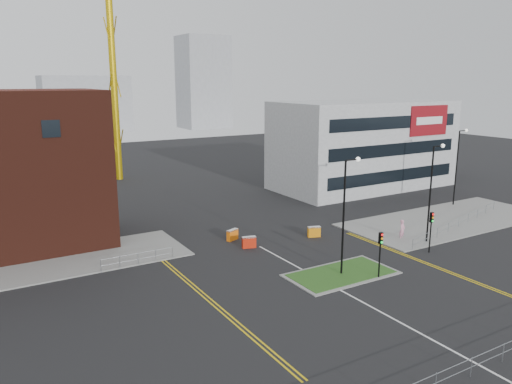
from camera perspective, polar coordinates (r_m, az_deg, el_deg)
ground at (r=33.49m, az=16.17°, el=-14.14°), size 200.00×200.00×0.00m
pavement_left at (r=44.54m, az=-26.11°, el=-8.03°), size 28.00×8.00×0.12m
pavement_right at (r=57.84m, az=21.05°, el=-2.97°), size 24.00×10.00×0.12m
island_kerb at (r=39.97m, az=9.72°, el=-9.23°), size 8.60×4.60×0.08m
grass_island at (r=39.96m, az=9.72°, el=-9.20°), size 8.00×4.00×0.12m
office_block at (r=71.56m, az=12.13°, el=5.33°), size 25.00×12.20×12.00m
streetlamp_island at (r=38.44m, az=10.26°, el=-1.70°), size 1.46×0.36×9.18m
streetlamp_right_near at (r=48.27m, az=19.52°, el=0.70°), size 1.46×0.36×9.18m
streetlamp_right_far at (r=63.99m, az=22.10°, el=3.30°), size 1.46×0.36×9.18m
traffic_light_island at (r=39.01m, az=14.04°, el=-6.03°), size 0.28×0.33×3.65m
traffic_light_right at (r=46.01m, az=19.40°, el=-3.51°), size 0.28×0.33×3.65m
railing_front at (r=29.93m, az=24.99°, el=-16.60°), size 24.05×0.05×1.10m
railing_left at (r=42.06m, az=-13.34°, el=-7.24°), size 6.05×0.05×1.10m
railing_right at (r=55.05m, az=22.17°, el=-3.06°), size 19.05×5.05×1.10m
centre_line at (r=34.72m, az=13.71°, el=-12.98°), size 0.15×30.00×0.01m
yellow_left_a at (r=36.02m, az=-6.20°, el=-11.70°), size 0.12×24.00×0.01m
yellow_left_b at (r=36.13m, az=-5.76°, el=-11.61°), size 0.12×24.00×0.01m
yellow_right_a at (r=43.74m, az=19.02°, el=-7.85°), size 0.12×20.00×0.01m
yellow_right_b at (r=43.96m, az=19.28°, el=-7.76°), size 0.12×20.00×0.01m
skyline_b at (r=153.57m, az=-18.89°, el=9.48°), size 24.00×12.00×16.00m
skyline_c at (r=159.87m, az=-6.03°, el=12.34°), size 14.00×12.00×28.00m
skyline_d at (r=160.84m, az=-25.94°, el=8.30°), size 30.00×12.00×12.00m
pedestrian at (r=49.37m, az=16.37°, el=-4.15°), size 0.82×0.66×1.93m
barrier_left at (r=45.20m, az=-0.81°, el=-5.70°), size 1.31×0.71×1.05m
barrier_mid at (r=47.34m, az=-2.71°, el=-4.86°), size 1.30×0.84×1.04m
barrier_right at (r=48.57m, az=6.65°, el=-4.48°), size 1.30×0.77×1.04m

